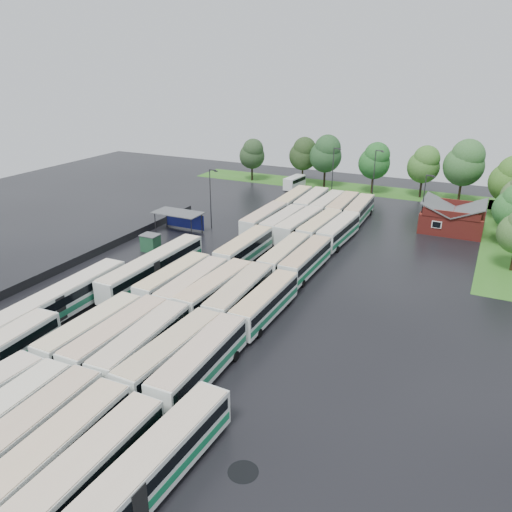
% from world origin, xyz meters
% --- Properties ---
extents(ground, '(160.00, 160.00, 0.00)m').
position_xyz_m(ground, '(0.00, 0.00, 0.00)').
color(ground, black).
rests_on(ground, ground).
extents(brick_building, '(10.07, 8.60, 5.39)m').
position_xyz_m(brick_building, '(24.00, 42.77, 1.87)').
color(brick_building, maroon).
rests_on(brick_building, ground).
extents(wash_shed, '(8.20, 4.20, 3.58)m').
position_xyz_m(wash_shed, '(-17.20, 22.02, 2.99)').
color(wash_shed, '#2D2D30').
rests_on(wash_shed, ground).
extents(utility_hut, '(2.70, 2.20, 2.62)m').
position_xyz_m(utility_hut, '(-16.20, 12.60, 1.32)').
color(utility_hut, '#1B492C').
rests_on(utility_hut, ground).
extents(grass_strip_north, '(80.00, 10.00, 0.01)m').
position_xyz_m(grass_strip_north, '(2.00, 64.80, 0.01)').
color(grass_strip_north, '#306D1D').
rests_on(grass_strip_north, ground).
extents(west_fence, '(0.10, 50.00, 1.20)m').
position_xyz_m(west_fence, '(-22.20, 8.00, 0.60)').
color(west_fence, '#2D2D30').
rests_on(west_fence, ground).
extents(bus_r0c2, '(3.30, 13.25, 3.66)m').
position_xyz_m(bus_r0c2, '(1.97, -25.66, 2.01)').
color(bus_r0c2, silver).
rests_on(bus_r0c2, ground).
extents(bus_r0c3, '(3.27, 13.40, 3.71)m').
position_xyz_m(bus_r0c3, '(5.26, -26.23, 2.04)').
color(bus_r0c3, silver).
rests_on(bus_r0c3, ground).
extents(bus_r0c4, '(2.78, 12.97, 3.61)m').
position_xyz_m(bus_r0c4, '(8.43, -26.31, 1.99)').
color(bus_r0c4, silver).
rests_on(bus_r0c4, ground).
extents(bus_r1c0, '(2.89, 12.77, 3.54)m').
position_xyz_m(bus_r1c0, '(-4.34, -12.49, 1.95)').
color(bus_r1c0, silver).
rests_on(bus_r1c0, ground).
extents(bus_r1c1, '(2.84, 13.19, 3.67)m').
position_xyz_m(bus_r1c1, '(-1.19, -12.28, 2.02)').
color(bus_r1c1, silver).
rests_on(bus_r1c1, ground).
extents(bus_r1c2, '(3.40, 13.20, 3.64)m').
position_xyz_m(bus_r1c2, '(1.83, -12.24, 2.00)').
color(bus_r1c2, silver).
rests_on(bus_r1c2, ground).
extents(bus_r1c3, '(3.25, 13.33, 3.69)m').
position_xyz_m(bus_r1c3, '(5.30, -12.48, 2.03)').
color(bus_r1c3, silver).
rests_on(bus_r1c3, ground).
extents(bus_r1c4, '(3.12, 13.32, 3.69)m').
position_xyz_m(bus_r1c4, '(8.34, -12.35, 2.03)').
color(bus_r1c4, silver).
rests_on(bus_r1c4, ground).
extents(bus_r2c0, '(2.95, 12.65, 3.51)m').
position_xyz_m(bus_r2c0, '(-4.21, 1.53, 1.93)').
color(bus_r2c0, silver).
rests_on(bus_r2c0, ground).
extents(bus_r2c1, '(2.92, 12.81, 3.56)m').
position_xyz_m(bus_r2c1, '(-1.00, 0.95, 1.96)').
color(bus_r2c1, silver).
rests_on(bus_r2c1, ground).
extents(bus_r2c2, '(3.36, 13.26, 3.66)m').
position_xyz_m(bus_r2c2, '(1.96, 1.20, 2.01)').
color(bus_r2c2, silver).
rests_on(bus_r2c2, ground).
extents(bus_r2c3, '(3.27, 13.29, 3.67)m').
position_xyz_m(bus_r2c3, '(5.20, 1.22, 2.02)').
color(bus_r2c3, silver).
rests_on(bus_r2c3, ground).
extents(bus_r2c4, '(2.80, 12.68, 3.52)m').
position_xyz_m(bus_r2c4, '(8.56, 0.97, 1.94)').
color(bus_r2c4, silver).
rests_on(bus_r2c4, ground).
extents(bus_r3c1, '(2.92, 13.21, 3.67)m').
position_xyz_m(bus_r3c1, '(-1.22, 14.82, 2.02)').
color(bus_r3c1, silver).
rests_on(bus_r3c1, ground).
extents(bus_r3c3, '(2.76, 12.70, 3.53)m').
position_xyz_m(bus_r3c3, '(5.04, 14.84, 1.94)').
color(bus_r3c3, silver).
rests_on(bus_r3c3, ground).
extents(bus_r3c4, '(2.92, 12.91, 3.58)m').
position_xyz_m(bus_r3c4, '(8.21, 14.71, 1.97)').
color(bus_r3c4, silver).
rests_on(bus_r3c4, ground).
extents(bus_r4c0, '(2.91, 13.36, 3.71)m').
position_xyz_m(bus_r4c0, '(-4.50, 28.56, 2.04)').
color(bus_r4c0, silver).
rests_on(bus_r4c0, ground).
extents(bus_r4c1, '(3.01, 12.81, 3.55)m').
position_xyz_m(bus_r4c1, '(-1.12, 28.65, 1.95)').
color(bus_r4c1, silver).
rests_on(bus_r4c1, ground).
extents(bus_r4c2, '(3.42, 13.38, 3.69)m').
position_xyz_m(bus_r4c2, '(1.98, 28.26, 2.03)').
color(bus_r4c2, silver).
rests_on(bus_r4c2, ground).
extents(bus_r4c3, '(3.37, 13.16, 3.63)m').
position_xyz_m(bus_r4c3, '(5.38, 28.50, 2.00)').
color(bus_r4c3, silver).
rests_on(bus_r4c3, ground).
extents(bus_r4c4, '(3.27, 12.96, 3.58)m').
position_xyz_m(bus_r4c4, '(8.48, 28.60, 1.97)').
color(bus_r4c4, silver).
rests_on(bus_r4c4, ground).
extents(bus_r5c0, '(3.19, 13.41, 3.71)m').
position_xyz_m(bus_r5c0, '(-4.49, 41.73, 2.04)').
color(bus_r5c0, silver).
rests_on(bus_r5c0, ground).
extents(bus_r5c1, '(3.20, 13.21, 3.66)m').
position_xyz_m(bus_r5c1, '(-1.11, 42.31, 2.01)').
color(bus_r5c1, silver).
rests_on(bus_r5c1, ground).
extents(bus_r5c2, '(2.86, 12.72, 3.53)m').
position_xyz_m(bus_r5c2, '(2.15, 42.02, 1.94)').
color(bus_r5c2, silver).
rests_on(bus_r5c2, ground).
extents(bus_r5c3, '(2.92, 13.01, 3.61)m').
position_xyz_m(bus_r5c3, '(5.11, 41.78, 1.99)').
color(bus_r5c3, silver).
rests_on(bus_r5c3, ground).
extents(bus_r5c4, '(3.04, 12.72, 3.52)m').
position_xyz_m(bus_r5c4, '(8.23, 41.78, 1.94)').
color(bus_r5c4, silver).
rests_on(bus_r5c4, ground).
extents(artic_bus_west_b, '(2.97, 19.15, 3.55)m').
position_xyz_m(artic_bus_west_b, '(-8.99, 3.83, 1.97)').
color(artic_bus_west_b, silver).
rests_on(artic_bus_west_b, ground).
extents(artic_bus_west_c, '(3.19, 19.89, 3.68)m').
position_xyz_m(artic_bus_west_c, '(-12.16, -9.32, 2.04)').
color(artic_bus_west_c, silver).
rests_on(artic_bus_west_c, ground).
extents(artic_bus_east, '(3.47, 19.51, 3.60)m').
position_xyz_m(artic_bus_east, '(11.97, -26.20, 2.00)').
color(artic_bus_east, silver).
rests_on(artic_bus_east, ground).
extents(minibus, '(3.06, 6.65, 2.81)m').
position_xyz_m(minibus, '(-11.05, 58.42, 1.56)').
color(minibus, white).
rests_on(minibus, ground).
extents(tree_north_0, '(6.05, 6.05, 10.01)m').
position_xyz_m(tree_north_0, '(-23.30, 61.82, 6.44)').
color(tree_north_0, black).
rests_on(tree_north_0, ground).
extents(tree_north_1, '(6.52, 6.52, 10.79)m').
position_xyz_m(tree_north_1, '(-11.46, 64.66, 6.94)').
color(tree_north_1, '#302417').
rests_on(tree_north_1, ground).
extents(tree_north_2, '(7.17, 7.17, 11.87)m').
position_xyz_m(tree_north_2, '(-5.53, 63.23, 7.64)').
color(tree_north_2, black).
rests_on(tree_north_2, ground).
extents(tree_north_3, '(6.71, 6.71, 11.12)m').
position_xyz_m(tree_north_3, '(5.73, 62.29, 7.15)').
color(tree_north_3, '#352315').
rests_on(tree_north_3, ground).
extents(tree_north_4, '(6.64, 6.64, 10.99)m').
position_xyz_m(tree_north_4, '(15.76, 63.30, 7.07)').
color(tree_north_4, black).
rests_on(tree_north_4, ground).
extents(tree_north_5, '(7.87, 7.87, 13.04)m').
position_xyz_m(tree_north_5, '(23.57, 61.61, 8.39)').
color(tree_north_5, '#3A2A17').
rests_on(tree_north_5, ground).
extents(tree_east_3, '(7.14, 7.14, 11.83)m').
position_xyz_m(tree_east_3, '(32.00, 53.43, 7.61)').
color(tree_east_3, black).
rests_on(tree_east_3, ground).
extents(tree_east_4, '(6.20, 6.20, 10.27)m').
position_xyz_m(tree_east_4, '(31.96, 59.59, 6.61)').
color(tree_east_4, '#2E2317').
rests_on(tree_east_4, ground).
extents(lamp_post_ne, '(1.52, 0.30, 9.85)m').
position_xyz_m(lamp_post_ne, '(19.45, 39.73, 5.72)').
color(lamp_post_ne, '#2D2D30').
rests_on(lamp_post_ne, ground).
extents(lamp_post_nw, '(1.59, 0.31, 10.36)m').
position_xyz_m(lamp_post_nw, '(-13.29, 25.98, 6.01)').
color(lamp_post_nw, '#2D2D30').
rests_on(lamp_post_nw, ground).
extents(lamp_post_back_w, '(1.61, 0.31, 10.44)m').
position_xyz_m(lamp_post_back_w, '(-1.08, 54.97, 6.06)').
color(lamp_post_back_w, '#2D2D30').
rests_on(lamp_post_back_w, ground).
extents(lamp_post_back_e, '(1.67, 0.33, 10.87)m').
position_xyz_m(lamp_post_back_e, '(7.80, 53.71, 6.31)').
color(lamp_post_back_e, '#2D2D30').
rests_on(lamp_post_back_e, ground).
extents(puddle_0, '(6.20, 6.20, 0.01)m').
position_xyz_m(puddle_0, '(0.14, -21.36, 0.00)').
color(puddle_0, black).
rests_on(puddle_0, ground).
extents(puddle_1, '(3.39, 3.39, 0.01)m').
position_xyz_m(puddle_1, '(10.98, -20.73, 0.00)').
color(puddle_1, black).
rests_on(puddle_1, ground).
extents(puddle_2, '(5.49, 5.49, 0.01)m').
position_xyz_m(puddle_2, '(-8.03, 4.81, 0.00)').
color(puddle_2, black).
rests_on(puddle_2, ground).
extents(puddle_3, '(5.20, 5.20, 0.01)m').
position_xyz_m(puddle_3, '(3.06, -0.43, 0.00)').
color(puddle_3, black).
rests_on(puddle_3, ground).
extents(puddle_4, '(2.25, 2.25, 0.01)m').
position_xyz_m(puddle_4, '(16.74, -20.26, 0.00)').
color(puddle_4, black).
rests_on(puddle_4, ground).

